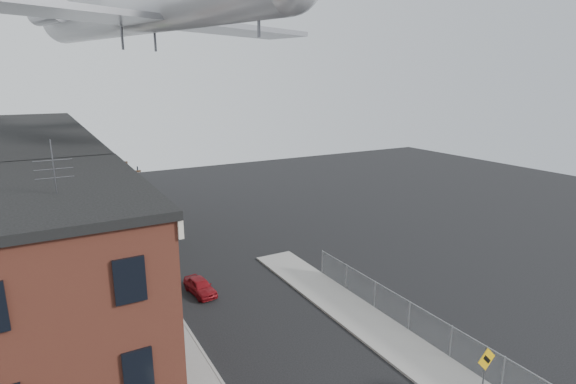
% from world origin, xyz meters
% --- Properties ---
extents(sidewalk_left, '(3.00, 62.00, 0.12)m').
position_xyz_m(sidewalk_left, '(-5.50, 24.00, 0.06)').
color(sidewalk_left, gray).
rests_on(sidewalk_left, ground).
extents(sidewalk_right, '(3.00, 26.00, 0.12)m').
position_xyz_m(sidewalk_right, '(5.50, 6.00, 0.06)').
color(sidewalk_right, gray).
rests_on(sidewalk_right, ground).
extents(curb_left, '(0.15, 62.00, 0.14)m').
position_xyz_m(curb_left, '(-4.05, 24.00, 0.07)').
color(curb_left, gray).
rests_on(curb_left, ground).
extents(curb_right, '(0.15, 26.00, 0.14)m').
position_xyz_m(curb_right, '(4.05, 6.00, 0.07)').
color(curb_right, gray).
rests_on(curb_right, ground).
extents(corner_building, '(10.31, 12.30, 12.15)m').
position_xyz_m(corner_building, '(-12.00, 7.00, 5.16)').
color(corner_building, '#3B1713').
rests_on(corner_building, ground).
extents(row_house_a, '(11.98, 7.00, 10.30)m').
position_xyz_m(row_house_a, '(-11.96, 16.50, 5.13)').
color(row_house_a, slate).
rests_on(row_house_a, ground).
extents(row_house_b, '(11.98, 7.00, 10.30)m').
position_xyz_m(row_house_b, '(-11.96, 23.50, 5.13)').
color(row_house_b, '#73685B').
rests_on(row_house_b, ground).
extents(row_house_c, '(11.98, 7.00, 10.30)m').
position_xyz_m(row_house_c, '(-11.96, 30.50, 5.13)').
color(row_house_c, slate).
rests_on(row_house_c, ground).
extents(row_house_d, '(11.98, 7.00, 10.30)m').
position_xyz_m(row_house_d, '(-11.96, 37.50, 5.13)').
color(row_house_d, '#73685B').
rests_on(row_house_d, ground).
extents(row_house_e, '(11.98, 7.00, 10.30)m').
position_xyz_m(row_house_e, '(-11.96, 44.50, 5.13)').
color(row_house_e, slate).
rests_on(row_house_e, ground).
extents(chainlink_fence, '(0.06, 18.06, 1.90)m').
position_xyz_m(chainlink_fence, '(7.00, 5.00, 1.00)').
color(chainlink_fence, gray).
rests_on(chainlink_fence, ground).
extents(warning_sign, '(1.10, 0.11, 2.80)m').
position_xyz_m(warning_sign, '(5.60, -1.03, 1.88)').
color(warning_sign, '#515156').
rests_on(warning_sign, ground).
extents(utility_pole, '(1.80, 0.26, 9.00)m').
position_xyz_m(utility_pole, '(-5.60, 18.00, 4.67)').
color(utility_pole, black).
rests_on(utility_pole, ground).
extents(street_tree, '(3.22, 3.20, 5.20)m').
position_xyz_m(street_tree, '(-5.27, 27.92, 3.45)').
color(street_tree, black).
rests_on(street_tree, ground).
extents(car_near, '(1.67, 3.36, 1.10)m').
position_xyz_m(car_near, '(-1.93, 15.39, 0.55)').
color(car_near, maroon).
rests_on(car_near, ground).
extents(car_mid, '(1.86, 4.09, 1.30)m').
position_xyz_m(car_mid, '(-2.76, 25.09, 0.65)').
color(car_mid, black).
rests_on(car_mid, ground).
extents(car_far, '(1.82, 3.91, 1.10)m').
position_xyz_m(car_far, '(-1.80, 32.13, 0.55)').
color(car_far, gray).
rests_on(car_far, ground).
extents(airplane, '(25.83, 29.58, 8.61)m').
position_xyz_m(airplane, '(-3.12, 22.00, 18.94)').
color(airplane, '#BBBCC0').
rests_on(airplane, ground).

